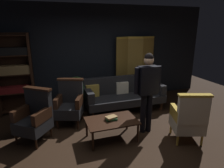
# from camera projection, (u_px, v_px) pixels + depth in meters

# --- Properties ---
(ground_plane) EXTENTS (10.00, 10.00, 0.00)m
(ground_plane) POSITION_uv_depth(u_px,v_px,m) (125.00, 140.00, 4.00)
(ground_plane) COLOR black
(back_wall) EXTENTS (7.20, 0.10, 2.80)m
(back_wall) POSITION_uv_depth(u_px,v_px,m) (94.00, 54.00, 5.83)
(back_wall) COLOR black
(back_wall) RESTS_ON ground_plane
(folding_screen) EXTENTS (1.32, 0.21, 1.90)m
(folding_screen) POSITION_uv_depth(u_px,v_px,m) (135.00, 67.00, 6.15)
(folding_screen) COLOR olive
(folding_screen) RESTS_ON ground_plane
(bookshelf) EXTENTS (0.90, 0.32, 2.05)m
(bookshelf) POSITION_uv_depth(u_px,v_px,m) (14.00, 72.00, 5.02)
(bookshelf) COLOR black
(bookshelf) RESTS_ON ground_plane
(velvet_couch) EXTENTS (2.12, 0.78, 0.88)m
(velvet_couch) POSITION_uv_depth(u_px,v_px,m) (123.00, 93.00, 5.37)
(velvet_couch) COLOR black
(velvet_couch) RESTS_ON ground_plane
(coffee_table) EXTENTS (1.00, 0.64, 0.42)m
(coffee_table) POSITION_uv_depth(u_px,v_px,m) (112.00, 122.00, 3.93)
(coffee_table) COLOR black
(coffee_table) RESTS_ON ground_plane
(armchair_gilt_accent) EXTENTS (0.74, 0.73, 1.04)m
(armchair_gilt_accent) POSITION_uv_depth(u_px,v_px,m) (189.00, 118.00, 3.84)
(armchair_gilt_accent) COLOR gold
(armchair_gilt_accent) RESTS_ON ground_plane
(armchair_wing_left) EXTENTS (0.81, 0.81, 1.04)m
(armchair_wing_left) POSITION_uv_depth(u_px,v_px,m) (35.00, 117.00, 3.90)
(armchair_wing_left) COLOR black
(armchair_wing_left) RESTS_ON ground_plane
(armchair_wing_right) EXTENTS (0.75, 0.75, 1.04)m
(armchair_wing_right) POSITION_uv_depth(u_px,v_px,m) (70.00, 103.00, 4.58)
(armchair_wing_right) COLOR black
(armchair_wing_right) RESTS_ON ground_plane
(standing_figure) EXTENTS (0.59, 0.23, 1.70)m
(standing_figure) POSITION_uv_depth(u_px,v_px,m) (147.00, 86.00, 4.04)
(standing_figure) COLOR black
(standing_figure) RESTS_ON ground_plane
(potted_plant) EXTENTS (0.63, 0.63, 0.92)m
(potted_plant) POSITION_uv_depth(u_px,v_px,m) (77.00, 91.00, 5.29)
(potted_plant) COLOR brown
(potted_plant) RESTS_ON ground_plane
(book_green_cloth) EXTENTS (0.23, 0.17, 0.04)m
(book_green_cloth) POSITION_uv_depth(u_px,v_px,m) (111.00, 119.00, 3.93)
(book_green_cloth) COLOR #1E4C28
(book_green_cloth) RESTS_ON coffee_table
(book_tan_leather) EXTENTS (0.25, 0.20, 0.03)m
(book_tan_leather) POSITION_uv_depth(u_px,v_px,m) (111.00, 117.00, 3.92)
(book_tan_leather) COLOR #9E7A47
(book_tan_leather) RESTS_ON book_green_cloth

